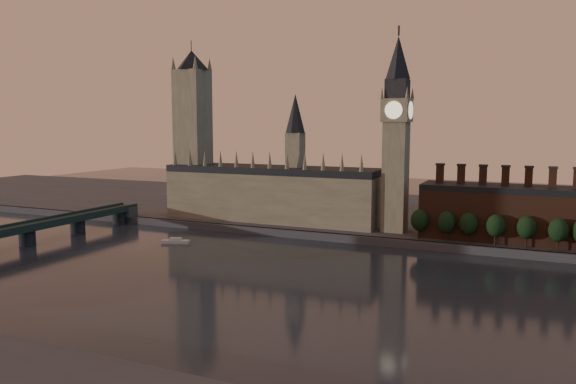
# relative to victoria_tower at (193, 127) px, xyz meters

# --- Properties ---
(ground) EXTENTS (900.00, 900.00, 0.00)m
(ground) POSITION_rel_victoria_tower_xyz_m (120.00, -115.00, -59.09)
(ground) COLOR black
(ground) RESTS_ON ground
(north_bank) EXTENTS (900.00, 182.00, 4.00)m
(north_bank) POSITION_rel_victoria_tower_xyz_m (120.00, 63.04, -57.09)
(north_bank) COLOR #434348
(north_bank) RESTS_ON ground
(palace_of_westminster) EXTENTS (130.00, 30.30, 74.00)m
(palace_of_westminster) POSITION_rel_victoria_tower_xyz_m (55.59, -0.09, -37.46)
(palace_of_westminster) COLOR gray
(palace_of_westminster) RESTS_ON north_bank
(victoria_tower) EXTENTS (24.00, 24.00, 108.00)m
(victoria_tower) POSITION_rel_victoria_tower_xyz_m (0.00, 0.00, 0.00)
(victoria_tower) COLOR gray
(victoria_tower) RESTS_ON north_bank
(big_ben) EXTENTS (15.00, 15.00, 107.00)m
(big_ben) POSITION_rel_victoria_tower_xyz_m (130.00, -5.00, -2.26)
(big_ben) COLOR gray
(big_ben) RESTS_ON north_bank
(chimney_block) EXTENTS (110.00, 25.00, 37.00)m
(chimney_block) POSITION_rel_victoria_tower_xyz_m (200.00, -5.00, -41.27)
(chimney_block) COLOR #502C1E
(chimney_block) RESTS_ON north_bank
(embankment_tree_0) EXTENTS (8.60, 8.60, 14.88)m
(embankment_tree_0) POSITION_rel_victoria_tower_xyz_m (146.17, -19.95, -45.62)
(embankment_tree_0) COLOR black
(embankment_tree_0) RESTS_ON north_bank
(embankment_tree_1) EXTENTS (8.60, 8.60, 14.88)m
(embankment_tree_1) POSITION_rel_victoria_tower_xyz_m (159.21, -20.60, -45.62)
(embankment_tree_1) COLOR black
(embankment_tree_1) RESTS_ON north_bank
(embankment_tree_2) EXTENTS (8.60, 8.60, 14.88)m
(embankment_tree_2) POSITION_rel_victoria_tower_xyz_m (169.59, -20.42, -45.62)
(embankment_tree_2) COLOR black
(embankment_tree_2) RESTS_ON north_bank
(embankment_tree_3) EXTENTS (8.60, 8.60, 14.88)m
(embankment_tree_3) POSITION_rel_victoria_tower_xyz_m (181.86, -20.72, -45.62)
(embankment_tree_3) COLOR black
(embankment_tree_3) RESTS_ON north_bank
(embankment_tree_4) EXTENTS (8.60, 8.60, 14.88)m
(embankment_tree_4) POSITION_rel_victoria_tower_xyz_m (195.23, -19.67, -45.62)
(embankment_tree_4) COLOR black
(embankment_tree_4) RESTS_ON north_bank
(embankment_tree_5) EXTENTS (8.60, 8.60, 14.88)m
(embankment_tree_5) POSITION_rel_victoria_tower_xyz_m (208.44, -21.00, -45.62)
(embankment_tree_5) COLOR black
(embankment_tree_5) RESTS_ON north_bank
(river_boat) EXTENTS (14.66, 8.36, 2.82)m
(river_boat) POSITION_rel_victoria_tower_xyz_m (30.42, -63.14, -58.01)
(river_boat) COLOR #BEBEBE
(river_boat) RESTS_ON ground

